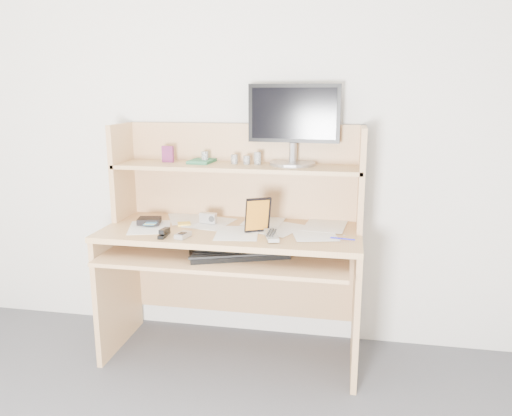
% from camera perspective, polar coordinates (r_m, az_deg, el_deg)
% --- Properties ---
extents(back_wall, '(3.60, 0.04, 2.50)m').
position_cam_1_polar(back_wall, '(2.94, -1.50, 8.69)').
color(back_wall, silver).
rests_on(back_wall, floor).
extents(desk, '(1.40, 0.70, 1.30)m').
position_cam_1_polar(desk, '(2.81, -2.45, -3.07)').
color(desk, tan).
rests_on(desk, floor).
extents(paper_clutter, '(1.32, 0.54, 0.01)m').
position_cam_1_polar(paper_clutter, '(2.72, -2.85, -2.36)').
color(paper_clutter, white).
rests_on(paper_clutter, desk).
extents(keyboard, '(0.54, 0.35, 0.03)m').
position_cam_1_polar(keyboard, '(2.58, -1.95, -5.21)').
color(keyboard, black).
rests_on(keyboard, desk).
extents(tv_remote, '(0.11, 0.20, 0.02)m').
position_cam_1_polar(tv_remote, '(2.54, 1.76, -3.13)').
color(tv_remote, gray).
rests_on(tv_remote, paper_clutter).
extents(flip_phone, '(0.07, 0.11, 0.02)m').
position_cam_1_polar(flip_phone, '(2.58, -8.34, -3.00)').
color(flip_phone, '#AAAAAC').
rests_on(flip_phone, paper_clutter).
extents(stapler, '(0.04, 0.12, 0.04)m').
position_cam_1_polar(stapler, '(2.61, -10.49, -2.72)').
color(stapler, black).
rests_on(stapler, paper_clutter).
extents(wallet, '(0.14, 0.12, 0.03)m').
position_cam_1_polar(wallet, '(2.87, -12.10, -1.42)').
color(wallet, black).
rests_on(wallet, paper_clutter).
extents(sticky_note_pad, '(0.09, 0.09, 0.01)m').
position_cam_1_polar(sticky_note_pad, '(2.83, -8.21, -1.80)').
color(sticky_note_pad, yellow).
rests_on(sticky_note_pad, desk).
extents(digital_camera, '(0.10, 0.05, 0.06)m').
position_cam_1_polar(digital_camera, '(2.82, -5.49, -1.13)').
color(digital_camera, '#B8B8BB').
rests_on(digital_camera, paper_clutter).
extents(game_case, '(0.13, 0.08, 0.19)m').
position_cam_1_polar(game_case, '(2.61, 0.21, -0.80)').
color(game_case, black).
rests_on(game_case, paper_clutter).
extents(blue_pen, '(0.12, 0.03, 0.01)m').
position_cam_1_polar(blue_pen, '(2.54, 9.87, -3.47)').
color(blue_pen, '#1916A8').
rests_on(blue_pen, paper_clutter).
extents(card_box, '(0.07, 0.03, 0.09)m').
position_cam_1_polar(card_box, '(2.93, -10.05, 6.08)').
color(card_box, '#A72316').
rests_on(card_box, desk).
extents(shelf_book, '(0.14, 0.18, 0.02)m').
position_cam_1_polar(shelf_book, '(2.89, -6.22, 5.34)').
color(shelf_book, '#388C4D').
rests_on(shelf_book, desk).
extents(chip_stack_a, '(0.05, 0.05, 0.05)m').
position_cam_1_polar(chip_stack_a, '(2.83, -2.49, 5.59)').
color(chip_stack_a, black).
rests_on(chip_stack_a, desk).
extents(chip_stack_b, '(0.05, 0.05, 0.06)m').
position_cam_1_polar(chip_stack_b, '(2.88, -5.87, 5.80)').
color(chip_stack_b, white).
rests_on(chip_stack_b, desk).
extents(chip_stack_c, '(0.04, 0.04, 0.05)m').
position_cam_1_polar(chip_stack_c, '(2.81, -1.08, 5.50)').
color(chip_stack_c, black).
rests_on(chip_stack_c, desk).
extents(chip_stack_d, '(0.05, 0.05, 0.07)m').
position_cam_1_polar(chip_stack_d, '(2.80, 0.17, 5.71)').
color(chip_stack_d, silver).
rests_on(chip_stack_d, desk).
extents(monitor, '(0.51, 0.25, 0.44)m').
position_cam_1_polar(monitor, '(2.79, 4.32, 9.77)').
color(monitor, '#A1A1A5').
rests_on(monitor, desk).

